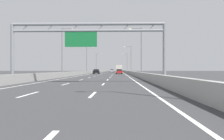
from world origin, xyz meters
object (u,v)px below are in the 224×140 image
at_px(streetlamp_right_mid, 140,49).
at_px(black_car, 96,71).
at_px(streetlamp_right_distant, 127,61).
at_px(streetlamp_left_far, 87,58).
at_px(blue_car, 119,71).
at_px(streetlamp_left_mid, 63,49).
at_px(green_car, 119,71).
at_px(box_truck, 119,69).
at_px(red_car, 119,72).
at_px(streetlamp_left_distant, 97,61).
at_px(sign_gantry, 87,37).
at_px(streetlamp_right_far, 130,58).
at_px(silver_car, 112,71).

relative_size(streetlamp_right_mid, black_car, 2.30).
bearing_deg(streetlamp_right_distant, black_car, -105.20).
bearing_deg(streetlamp_left_far, blue_car, 71.84).
height_order(streetlamp_left_mid, green_car, streetlamp_left_mid).
bearing_deg(blue_car, box_truck, -90.78).
distance_m(red_car, box_truck, 22.80).
distance_m(streetlamp_right_distant, green_car, 36.35).
distance_m(streetlamp_right_distant, box_truck, 20.70).
bearing_deg(green_car, red_car, -88.94).
height_order(streetlamp_left_far, green_car, streetlamp_left_far).
bearing_deg(streetlamp_right_distant, streetlamp_left_far, -113.19).
height_order(streetlamp_right_distant, black_car, streetlamp_right_distant).
bearing_deg(streetlamp_left_distant, streetlamp_left_far, -90.00).
bearing_deg(red_car, streetlamp_left_mid, -112.36).
distance_m(streetlamp_left_distant, green_car, 37.75).
bearing_deg(sign_gantry, streetlamp_right_distant, 85.19).
bearing_deg(sign_gantry, blue_car, 87.49).
height_order(streetlamp_right_mid, black_car, streetlamp_right_mid).
height_order(streetlamp_right_far, blue_car, streetlamp_right_far).
distance_m(sign_gantry, streetlamp_left_far, 55.51).
bearing_deg(box_truck, streetlamp_left_mid, -102.52).
xyz_separation_m(streetlamp_right_far, black_car, (-11.21, -6.43, -4.63)).
xyz_separation_m(streetlamp_right_distant, black_car, (-11.21, -41.28, -4.63)).
bearing_deg(sign_gantry, streetlamp_right_mid, 69.45).
xyz_separation_m(streetlamp_left_far, silver_car, (7.26, 44.45, -4.63)).
bearing_deg(streetlamp_right_mid, streetlamp_left_far, 113.19).
bearing_deg(black_car, streetlamp_right_distant, 74.80).
relative_size(streetlamp_right_far, green_car, 2.22).
bearing_deg(green_car, streetlamp_left_far, 174.88).
xyz_separation_m(sign_gantry, red_car, (3.70, 47.09, -4.11)).
distance_m(streetlamp_left_mid, streetlamp_right_far, 37.91).
bearing_deg(streetlamp_left_distant, green_car, -73.01).
bearing_deg(box_truck, sign_gantry, -93.00).
relative_size(streetlamp_left_mid, red_car, 2.25).
distance_m(streetlamp_left_far, streetlamp_left_distant, 34.85).
height_order(streetlamp_right_mid, streetlamp_right_far, same).
xyz_separation_m(silver_car, blue_car, (4.04, -9.99, -0.05)).
height_order(streetlamp_left_far, streetlamp_left_distant, same).
distance_m(blue_car, green_car, 35.44).
bearing_deg(streetlamp_right_far, streetlamp_right_mid, -90.00).
bearing_deg(sign_gantry, streetlamp_left_mid, 110.08).
xyz_separation_m(streetlamp_right_mid, red_car, (-3.86, 26.92, -4.66)).
bearing_deg(silver_car, box_truck, -82.74).
height_order(streetlamp_left_mid, streetlamp_right_distant, same).
bearing_deg(streetlamp_right_distant, sign_gantry, -94.81).
height_order(streetlamp_right_mid, red_car, streetlamp_right_mid).
relative_size(streetlamp_left_far, black_car, 2.30).
bearing_deg(red_car, green_car, 91.06).
distance_m(black_car, box_truck, 22.52).
bearing_deg(blue_car, green_car, -90.57).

